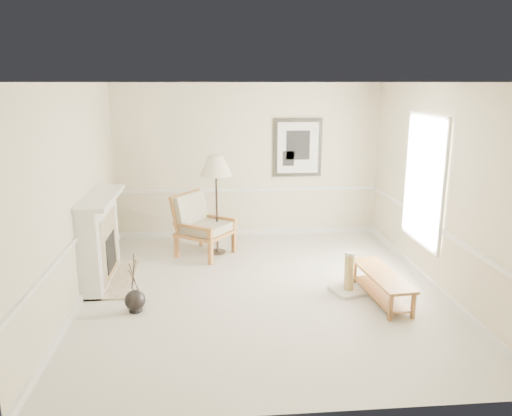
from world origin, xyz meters
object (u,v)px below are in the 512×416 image
at_px(bench, 382,282).
at_px(armchair, 200,222).
at_px(floor_lamp, 216,168).
at_px(scratching_post, 349,280).
at_px(floor_vase, 135,301).

bearing_deg(bench, armchair, 139.70).
distance_m(floor_lamp, scratching_post, 2.93).
xyz_separation_m(floor_lamp, scratching_post, (1.83, -1.88, -1.31)).
xyz_separation_m(floor_vase, bench, (3.31, 0.08, 0.11)).
distance_m(floor_vase, bench, 3.31).
relative_size(floor_vase, bench, 0.58).
relative_size(armchair, bench, 0.85).
height_order(floor_vase, armchair, armchair).
bearing_deg(armchair, floor_lamp, -52.21).
bearing_deg(scratching_post, floor_vase, -173.38).
bearing_deg(bench, floor_vase, -178.66).
xyz_separation_m(armchair, floor_lamp, (0.30, 0.01, 0.93)).
height_order(floor_vase, bench, floor_vase).
height_order(floor_vase, floor_lamp, floor_lamp).
xyz_separation_m(floor_lamp, bench, (2.21, -2.14, -1.24)).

